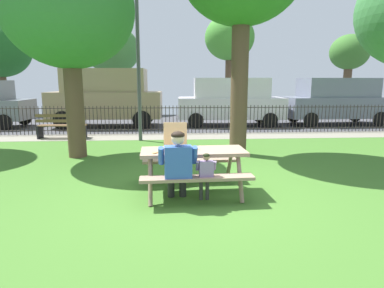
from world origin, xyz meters
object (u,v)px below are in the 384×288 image
at_px(far_tree_midleft, 113,51).
at_px(far_tree_center, 230,39).
at_px(parked_car_right, 336,100).
at_px(far_tree_midright, 349,54).
at_px(tree_near_table, 68,10).
at_px(parked_car_left, 107,96).
at_px(child_at_table, 206,173).
at_px(pizza_slice_on_table, 153,152).
at_px(pizza_box_open, 176,145).
at_px(lamp_post_walkway, 138,53).
at_px(parked_car_center, 231,101).
at_px(park_bench_left, 62,126).
at_px(picnic_table_foreground, 193,160).
at_px(adult_at_table, 178,164).

bearing_deg(far_tree_midleft, far_tree_center, 0.00).
distance_m(parked_car_right, far_tree_midright, 7.72).
relative_size(tree_near_table, parked_car_left, 1.08).
bearing_deg(child_at_table, pizza_slice_on_table, 157.56).
relative_size(pizza_box_open, far_tree_center, 0.08).
xyz_separation_m(lamp_post_walkway, parked_car_left, (-1.73, 3.63, -1.52)).
bearing_deg(parked_car_center, pizza_slice_on_table, -107.99).
xyz_separation_m(pizza_slice_on_table, tree_near_table, (-2.13, 3.21, 2.85)).
bearing_deg(child_at_table, parked_car_center, 77.36).
bearing_deg(tree_near_table, parked_car_right, 30.81).
distance_m(pizza_slice_on_table, tree_near_table, 4.79).
relative_size(child_at_table, lamp_post_walkway, 0.18).
distance_m(pizza_slice_on_table, park_bench_left, 7.02).
relative_size(pizza_box_open, parked_car_center, 0.10).
xyz_separation_m(lamp_post_walkway, far_tree_center, (4.67, 9.84, 1.66)).
distance_m(child_at_table, far_tree_midright, 19.30).
bearing_deg(picnic_table_foreground, far_tree_center, 77.75).
height_order(child_at_table, far_tree_midleft, far_tree_midleft).
height_order(far_tree_midleft, far_tree_center, far_tree_center).
relative_size(lamp_post_walkway, far_tree_midright, 0.97).
distance_m(pizza_box_open, parked_car_left, 9.39).
bearing_deg(picnic_table_foreground, child_at_table, -72.63).
bearing_deg(tree_near_table, pizza_slice_on_table, -56.39).
relative_size(parked_car_left, far_tree_midright, 0.98).
distance_m(pizza_slice_on_table, far_tree_midleft, 15.94).
distance_m(adult_at_table, parked_car_center, 9.82).
height_order(pizza_box_open, parked_car_left, parked_car_left).
bearing_deg(pizza_box_open, pizza_slice_on_table, -154.12).
distance_m(tree_near_table, far_tree_center, 13.61).
bearing_deg(far_tree_midright, child_at_table, -124.49).
bearing_deg(far_tree_midright, tree_near_table, -138.58).
xyz_separation_m(pizza_slice_on_table, far_tree_midleft, (-3.12, 15.35, 2.97)).
bearing_deg(tree_near_table, parked_car_center, 49.27).
relative_size(child_at_table, park_bench_left, 0.52).
distance_m(child_at_table, tree_near_table, 5.59).
distance_m(park_bench_left, parked_car_right, 11.66).
bearing_deg(pizza_slice_on_table, far_tree_midleft, 101.48).
height_order(lamp_post_walkway, parked_car_left, lamp_post_walkway).
relative_size(pizza_box_open, adult_at_table, 0.39).
bearing_deg(parked_car_right, parked_car_center, -180.00).
bearing_deg(parked_car_center, parked_car_left, 180.00).
height_order(child_at_table, tree_near_table, tree_near_table).
relative_size(picnic_table_foreground, child_at_table, 2.23).
distance_m(lamp_post_walkway, parked_car_right, 9.41).
relative_size(child_at_table, parked_car_right, 0.18).
xyz_separation_m(pizza_box_open, parked_car_center, (2.59, 8.95, 0.24)).
relative_size(park_bench_left, far_tree_center, 0.27).
bearing_deg(pizza_slice_on_table, parked_car_right, 49.50).
bearing_deg(parked_car_left, pizza_box_open, -72.55).
height_order(pizza_box_open, tree_near_table, tree_near_table).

